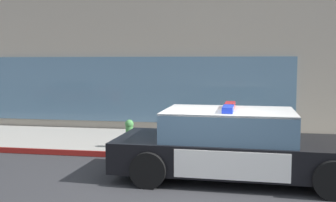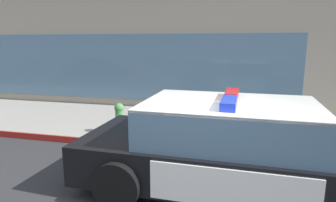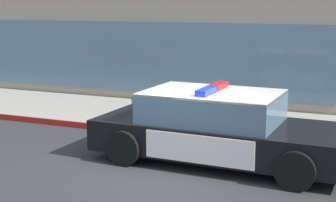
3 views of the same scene
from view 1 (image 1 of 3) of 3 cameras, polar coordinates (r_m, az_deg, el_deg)
ground at (r=7.51m, az=3.95°, el=-12.54°), size 48.00×48.00×0.00m
sidewalk at (r=11.23m, az=6.07°, el=-6.10°), size 48.00×3.29×0.15m
curb_red_paint at (r=9.61m, az=5.37°, el=-8.07°), size 28.80×0.04×0.14m
storefront_building at (r=17.15m, az=0.46°, el=11.98°), size 25.19×8.36×8.54m
police_cruiser at (r=8.21m, az=9.50°, el=-6.13°), size 4.93×2.25×1.49m
fire_hydrant at (r=10.34m, az=-5.44°, el=-4.69°), size 0.34×0.39×0.73m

